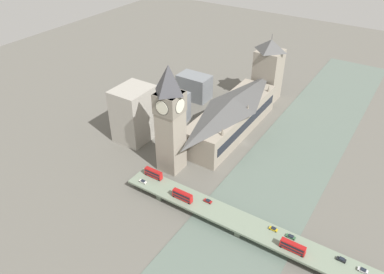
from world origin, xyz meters
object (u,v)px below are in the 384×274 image
at_px(victoria_tower, 268,70).
at_px(double_decker_bus_mid, 153,173).
at_px(car_southbound_mid, 273,229).
at_px(car_northbound_mid, 341,259).
at_px(clock_tower, 170,117).
at_px(car_southbound_lead, 291,237).
at_px(parliament_hall, 232,115).
at_px(car_southbound_tail, 143,181).
at_px(car_northbound_lead, 208,201).
at_px(double_decker_bus_lead, 293,247).
at_px(road_bridge, 243,224).
at_px(car_northbound_tail, 363,270).
at_px(double_decker_bus_rear, 182,196).

distance_m(victoria_tower, double_decker_bus_mid, 132.10).
bearing_deg(double_decker_bus_mid, car_southbound_mid, 179.95).
bearing_deg(car_northbound_mid, clock_tower, -9.96).
bearing_deg(car_southbound_lead, parliament_hall, -46.23).
xyz_separation_m(victoria_tower, car_southbound_tail, (12.83, 137.53, -18.54)).
bearing_deg(car_northbound_mid, victoria_tower, -54.62).
bearing_deg(car_northbound_lead, victoria_tower, -79.09).
bearing_deg(car_southbound_tail, double_decker_bus_lead, 179.99).
distance_m(road_bridge, car_northbound_tail, 55.43).
relative_size(clock_tower, car_northbound_lead, 15.36).
relative_size(car_southbound_lead, car_southbound_mid, 1.09).
xyz_separation_m(victoria_tower, double_decker_bus_rear, (-13.24, 136.88, -16.46)).
bearing_deg(double_decker_bus_rear, road_bridge, -175.52).
xyz_separation_m(road_bridge, car_northbound_lead, (21.54, -2.92, 1.69)).
bearing_deg(double_decker_bus_rear, double_decker_bus_mid, -14.66).
xyz_separation_m(clock_tower, car_northbound_tail, (-113.09, 18.94, -29.64)).
relative_size(double_decker_bus_mid, car_southbound_mid, 2.67).
xyz_separation_m(double_decker_bus_mid, car_northbound_mid, (-103.70, 0.44, -2.01)).
relative_size(car_northbound_tail, car_southbound_lead, 0.94).
bearing_deg(car_southbound_lead, car_southbound_mid, -0.11).
bearing_deg(double_decker_bus_mid, clock_tower, -89.21).
bearing_deg(double_decker_bus_lead, road_bridge, -7.16).
relative_size(clock_tower, car_southbound_lead, 14.69).
relative_size(clock_tower, double_decker_bus_lead, 5.67).
height_order(victoria_tower, car_northbound_tail, victoria_tower).
height_order(car_northbound_tail, car_southbound_mid, car_southbound_mid).
xyz_separation_m(parliament_hall, double_decker_bus_lead, (-73.03, 79.71, -5.25)).
distance_m(double_decker_bus_mid, double_decker_bus_rear, 24.67).
relative_size(double_decker_bus_mid, car_northbound_tail, 2.61).
bearing_deg(double_decker_bus_mid, double_decker_bus_lead, 175.29).
height_order(double_decker_bus_rear, car_northbound_tail, double_decker_bus_rear).
bearing_deg(double_decker_bus_mid, car_northbound_lead, 178.90).
height_order(double_decker_bus_lead, car_southbound_lead, double_decker_bus_lead).
bearing_deg(road_bridge, car_northbound_lead, -7.72).
height_order(car_northbound_lead, car_northbound_mid, car_northbound_mid).
height_order(road_bridge, car_southbound_tail, car_southbound_tail).
bearing_deg(victoria_tower, parliament_hall, 90.06).
bearing_deg(car_northbound_tail, car_southbound_lead, -1.82).
bearing_deg(double_decker_bus_lead, car_northbound_mid, -162.08).
xyz_separation_m(parliament_hall, double_decker_bus_mid, (10.68, 72.81, -5.09)).
relative_size(clock_tower, car_northbound_tail, 15.67).
relative_size(double_decker_bus_mid, car_northbound_lead, 2.56).
distance_m(victoria_tower, car_southbound_tail, 139.36).
height_order(double_decker_bus_mid, car_southbound_tail, double_decker_bus_mid).
height_order(double_decker_bus_rear, car_southbound_tail, double_decker_bus_rear).
xyz_separation_m(car_northbound_mid, car_southbound_lead, (23.19, -0.35, -0.09)).
xyz_separation_m(road_bridge, double_decker_bus_lead, (-26.22, 3.29, 3.58)).
height_order(road_bridge, double_decker_bus_lead, double_decker_bus_lead).
height_order(clock_tower, victoria_tower, clock_tower).
relative_size(double_decker_bus_rear, car_northbound_mid, 2.83).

